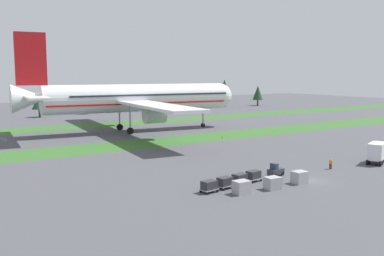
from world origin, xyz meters
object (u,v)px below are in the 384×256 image
object	(u,v)px
baggage_tug	(275,171)
uld_container_2	(299,177)
cargo_dolly_lead	(253,175)
cargo_dolly_fourth	(209,185)
ground_crew_marshaller	(331,163)
uld_container_1	(273,183)
cargo_dolly_third	(225,182)
taxiway_marker_0	(223,137)
taxiway_marker_1	(162,146)
airliner	(134,98)
uld_container_0	(242,187)
catering_truck	(378,152)
cargo_dolly_second	(240,178)

from	to	relation	value
baggage_tug	uld_container_2	distance (m)	5.04
cargo_dolly_lead	cargo_dolly_fourth	world-z (taller)	same
ground_crew_marshaller	uld_container_1	distance (m)	16.80
baggage_tug	uld_container_1	distance (m)	7.68
cargo_dolly_third	uld_container_1	world-z (taller)	uld_container_1
baggage_tug	uld_container_2	world-z (taller)	baggage_tug
taxiway_marker_0	taxiway_marker_1	distance (m)	18.45
airliner	ground_crew_marshaller	distance (m)	59.19
airliner	uld_container_0	size ratio (longest dim) A/B	36.98
catering_truck	uld_container_2	bearing A→B (deg)	-105.87
cargo_dolly_second	cargo_dolly_third	xyz separation A→B (m)	(-2.87, -0.41, 0.00)
cargo_dolly_lead	cargo_dolly_fourth	xyz separation A→B (m)	(-8.61, -1.23, 0.00)
uld_container_2	ground_crew_marshaller	bearing A→B (deg)	18.10
cargo_dolly_third	uld_container_0	size ratio (longest dim) A/B	1.19
baggage_tug	taxiway_marker_1	distance (m)	31.31
uld_container_0	uld_container_2	size ratio (longest dim) A/B	1.00
baggage_tug	uld_container_0	distance (m)	11.51
cargo_dolly_fourth	taxiway_marker_0	distance (m)	46.88
airliner	baggage_tug	xyz separation A→B (m)	(-3.94, -56.83, -8.09)
catering_truck	ground_crew_marshaller	world-z (taller)	catering_truck
baggage_tug	taxiway_marker_1	size ratio (longest dim) A/B	4.74
cargo_dolly_lead	cargo_dolly_third	size ratio (longest dim) A/B	1.00
cargo_dolly_fourth	catering_truck	xyz separation A→B (m)	(35.17, -0.69, 1.03)
airliner	taxiway_marker_1	world-z (taller)	airliner
cargo_dolly_second	cargo_dolly_third	world-z (taller)	same
cargo_dolly_lead	cargo_dolly_third	xyz separation A→B (m)	(-5.74, -0.82, 0.00)
uld_container_0	uld_container_2	bearing A→B (deg)	-1.76
cargo_dolly_fourth	uld_container_2	world-z (taller)	uld_container_2
cargo_dolly_fourth	uld_container_1	distance (m)	8.65
baggage_tug	cargo_dolly_third	size ratio (longest dim) A/B	1.15
cargo_dolly_third	ground_crew_marshaller	bearing A→B (deg)	82.17
uld_container_0	uld_container_2	world-z (taller)	uld_container_2
catering_truck	uld_container_1	size ratio (longest dim) A/B	3.65
catering_truck	taxiway_marker_0	world-z (taller)	catering_truck
taxiway_marker_0	cargo_dolly_second	bearing A→B (deg)	-124.08
baggage_tug	cargo_dolly_lead	xyz separation A→B (m)	(-4.97, -0.71, 0.10)
baggage_tug	taxiway_marker_1	xyz separation A→B (m)	(-2.06, 31.23, -0.52)
cargo_dolly_second	taxiway_marker_0	world-z (taller)	cargo_dolly_second
baggage_tug	taxiway_marker_0	bearing A→B (deg)	146.71
baggage_tug	cargo_dolly_fourth	size ratio (longest dim) A/B	1.15
cargo_dolly_fourth	ground_crew_marshaller	size ratio (longest dim) A/B	1.37
catering_truck	uld_container_1	world-z (taller)	catering_truck
airliner	cargo_dolly_fourth	bearing A→B (deg)	-10.64
taxiway_marker_0	taxiway_marker_1	size ratio (longest dim) A/B	1.14
uld_container_1	cargo_dolly_fourth	bearing A→B (deg)	157.42
ground_crew_marshaller	cargo_dolly_second	bearing A→B (deg)	-106.02
baggage_tug	cargo_dolly_fourth	xyz separation A→B (m)	(-13.59, -1.94, 0.10)
airliner	uld_container_2	world-z (taller)	airliner
taxiway_marker_1	uld_container_1	bearing A→B (deg)	-95.54
ground_crew_marshaller	taxiway_marker_1	bearing A→B (deg)	-173.66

